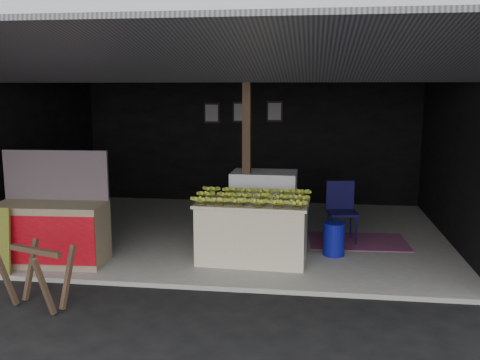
# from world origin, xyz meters

# --- Properties ---
(ground) EXTENTS (80.00, 80.00, 0.00)m
(ground) POSITION_xyz_m (0.00, 0.00, 0.00)
(ground) COLOR black
(ground) RESTS_ON ground
(concrete_slab) EXTENTS (7.00, 5.00, 0.06)m
(concrete_slab) POSITION_xyz_m (0.00, 2.50, 0.03)
(concrete_slab) COLOR gray
(concrete_slab) RESTS_ON ground
(shophouse) EXTENTS (7.40, 7.29, 3.02)m
(shophouse) POSITION_xyz_m (0.00, 2.82, 2.10)
(shophouse) COLOR black
(shophouse) RESTS_ON ground
(banana_table) EXTENTS (1.55, 0.99, 0.84)m
(banana_table) POSITION_xyz_m (0.49, 1.08, 0.48)
(banana_table) COLOR silver
(banana_table) RESTS_ON concrete_slab
(banana_pile) EXTENTS (1.43, 0.89, 0.17)m
(banana_pile) POSITION_xyz_m (0.49, 1.08, 0.98)
(banana_pile) COLOR yellow
(banana_pile) RESTS_ON banana_table
(white_crate) EXTENTS (1.00, 0.69, 1.10)m
(white_crate) POSITION_xyz_m (0.56, 2.02, 0.61)
(white_crate) COLOR white
(white_crate) RESTS_ON concrete_slab
(neighbor_stall) EXTENTS (1.51, 0.75, 1.52)m
(neighbor_stall) POSITION_xyz_m (-2.21, 0.57, 0.52)
(neighbor_stall) COLOR #998466
(neighbor_stall) RESTS_ON concrete_slab
(sawhorse) EXTENTS (0.78, 0.78, 0.69)m
(sawhorse) POSITION_xyz_m (-1.70, -0.76, 0.44)
(sawhorse) COLOR #513728
(sawhorse) RESTS_ON ground
(water_barrel) EXTENTS (0.30, 0.30, 0.45)m
(water_barrel) POSITION_xyz_m (1.62, 1.44, 0.28)
(water_barrel) COLOR #0D1290
(water_barrel) RESTS_ON concrete_slab
(plastic_chair) EXTENTS (0.51, 0.51, 0.93)m
(plastic_chair) POSITION_xyz_m (1.75, 2.23, 0.61)
(plastic_chair) COLOR #0D0A3C
(plastic_chair) RESTS_ON concrete_slab
(magenta_rug) EXTENTS (1.55, 1.08, 0.01)m
(magenta_rug) POSITION_xyz_m (2.02, 2.17, 0.07)
(magenta_rug) COLOR #781A61
(magenta_rug) RESTS_ON concrete_slab
(picture_frames) EXTENTS (1.62, 0.04, 0.46)m
(picture_frames) POSITION_xyz_m (-0.17, 4.89, 1.93)
(picture_frames) COLOR black
(picture_frames) RESTS_ON shophouse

